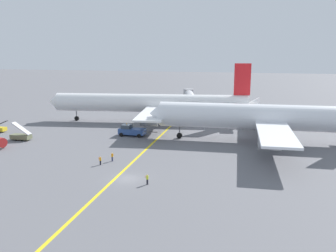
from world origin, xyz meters
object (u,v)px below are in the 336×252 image
at_px(ground_crew_marshaller_foreground, 100,160).
at_px(jet_bridge, 189,96).
at_px(airliner_at_gate_left, 152,103).
at_px(gse_stair_truck_yellow, 21,136).
at_px(ground_crew_ramp_agent_by_cones, 147,179).
at_px(pushback_tug, 131,131).
at_px(ground_crew_wing_walker_right, 112,157).
at_px(airliner_being_pushed, 262,118).

relative_size(ground_crew_marshaller_foreground, jet_bridge, 0.09).
bearing_deg(airliner_at_gate_left, jet_bridge, 79.29).
xyz_separation_m(airliner_at_gate_left, ground_crew_marshaller_foreground, (2.87, -39.66, -4.54)).
relative_size(gse_stair_truck_yellow, ground_crew_marshaller_foreground, 3.03).
height_order(ground_crew_marshaller_foreground, ground_crew_ramp_agent_by_cones, ground_crew_ramp_agent_by_cones).
relative_size(airliner_at_gate_left, pushback_tug, 6.33).
distance_m(gse_stair_truck_yellow, ground_crew_wing_walker_right, 27.86).
bearing_deg(jet_bridge, ground_crew_marshaller_foreground, -91.89).
relative_size(airliner_being_pushed, ground_crew_marshaller_foreground, 32.33).
height_order(airliner_being_pushed, pushback_tug, airliner_being_pushed).
xyz_separation_m(pushback_tug, jet_bridge, (4.86, 44.03, 3.25)).
height_order(airliner_being_pushed, ground_crew_marshaller_foreground, airliner_being_pushed).
height_order(airliner_being_pushed, ground_crew_wing_walker_right, airliner_being_pushed).
relative_size(airliner_at_gate_left, airliner_being_pushed, 1.19).
bearing_deg(ground_crew_marshaller_foreground, ground_crew_wing_walker_right, 65.92).
relative_size(pushback_tug, gse_stair_truck_yellow, 2.01).
xyz_separation_m(ground_crew_wing_walker_right, ground_crew_ramp_agent_by_cones, (9.82, -9.41, 0.00)).
bearing_deg(ground_crew_ramp_agent_by_cones, ground_crew_marshaller_foreground, 147.96).
bearing_deg(ground_crew_ramp_agent_by_cones, jet_bridge, 96.83).
xyz_separation_m(airliner_at_gate_left, gse_stair_truck_yellow, (-22.26, -27.82, -4.31)).
xyz_separation_m(pushback_tug, gse_stair_truck_yellow, (-22.46, -10.53, -0.22)).
height_order(airliner_at_gate_left, gse_stair_truck_yellow, airliner_at_gate_left).
bearing_deg(jet_bridge, airliner_being_pushed, -59.60).
xyz_separation_m(airliner_at_gate_left, pushback_tug, (0.20, -17.28, -4.09)).
distance_m(airliner_at_gate_left, ground_crew_ramp_agent_by_cones, 48.74).
height_order(pushback_tug, ground_crew_ramp_agent_by_cones, pushback_tug).
bearing_deg(ground_crew_marshaller_foreground, gse_stair_truck_yellow, 154.77).
xyz_separation_m(pushback_tug, ground_crew_marshaller_foreground, (2.67, -22.37, -0.45)).
bearing_deg(ground_crew_marshaller_foreground, airliner_being_pushed, 41.79).
relative_size(airliner_at_gate_left, jet_bridge, 3.48).
height_order(ground_crew_ramp_agent_by_cones, jet_bridge, jet_bridge).
xyz_separation_m(ground_crew_wing_walker_right, ground_crew_marshaller_foreground, (-1.14, -2.55, -0.05)).
distance_m(pushback_tug, jet_bridge, 44.42).
relative_size(airliner_being_pushed, gse_stair_truck_yellow, 10.69).
bearing_deg(gse_stair_truck_yellow, jet_bridge, 63.41).
bearing_deg(pushback_tug, ground_crew_marshaller_foreground, -83.20).
bearing_deg(airliner_at_gate_left, ground_crew_marshaller_foreground, -85.87).
distance_m(gse_stair_truck_yellow, ground_crew_marshaller_foreground, 27.78).
height_order(airliner_at_gate_left, pushback_tug, airliner_at_gate_left).
xyz_separation_m(pushback_tug, ground_crew_wing_walker_right, (3.81, -19.82, -0.40)).
xyz_separation_m(gse_stair_truck_yellow, ground_crew_marshaller_foreground, (25.13, -11.84, -0.23)).
bearing_deg(airliner_being_pushed, pushback_tug, -176.61).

